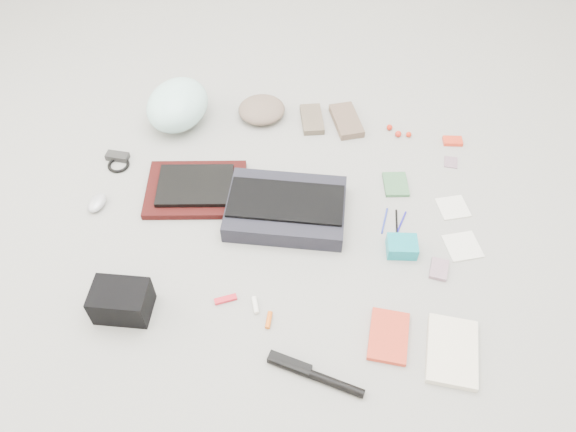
# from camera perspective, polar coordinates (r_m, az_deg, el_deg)

# --- Properties ---
(ground_plane) EXTENTS (4.00, 4.00, 0.00)m
(ground_plane) POSITION_cam_1_polar(r_m,az_deg,el_deg) (2.17, 0.00, -0.84)
(ground_plane) COLOR gray
(messenger_bag) EXTENTS (0.45, 0.32, 0.08)m
(messenger_bag) POSITION_cam_1_polar(r_m,az_deg,el_deg) (2.17, -0.21, 0.78)
(messenger_bag) COLOR black
(messenger_bag) RESTS_ON ground_plane
(bag_flap) EXTENTS (0.44, 0.20, 0.01)m
(bag_flap) POSITION_cam_1_polar(r_m,az_deg,el_deg) (2.14, -0.21, 1.53)
(bag_flap) COLOR black
(bag_flap) RESTS_ON messenger_bag
(laptop_sleeve) EXTENTS (0.43, 0.34, 0.03)m
(laptop_sleeve) POSITION_cam_1_polar(r_m,az_deg,el_deg) (2.30, -9.33, 2.70)
(laptop_sleeve) COLOR black
(laptop_sleeve) RESTS_ON ground_plane
(laptop) EXTENTS (0.32, 0.25, 0.02)m
(laptop) POSITION_cam_1_polar(r_m,az_deg,el_deg) (2.28, -9.41, 3.10)
(laptop) COLOR black
(laptop) RESTS_ON laptop_sleeve
(bike_helmet) EXTENTS (0.33, 0.37, 0.19)m
(bike_helmet) POSITION_cam_1_polar(r_m,az_deg,el_deg) (2.57, -11.16, 11.02)
(bike_helmet) COLOR #B7F2ED
(bike_helmet) RESTS_ON ground_plane
(beanie) EXTENTS (0.26, 0.25, 0.07)m
(beanie) POSITION_cam_1_polar(r_m,az_deg,el_deg) (2.60, -2.70, 10.75)
(beanie) COLOR #6E5B4D
(beanie) RESTS_ON ground_plane
(mitten_left) EXTENTS (0.13, 0.20, 0.03)m
(mitten_left) POSITION_cam_1_polar(r_m,az_deg,el_deg) (2.58, 2.45, 9.79)
(mitten_left) COLOR brown
(mitten_left) RESTS_ON ground_plane
(mitten_right) EXTENTS (0.17, 0.24, 0.03)m
(mitten_right) POSITION_cam_1_polar(r_m,az_deg,el_deg) (2.58, 5.95, 9.61)
(mitten_right) COLOR brown
(mitten_right) RESTS_ON ground_plane
(power_brick) EXTENTS (0.10, 0.05, 0.03)m
(power_brick) POSITION_cam_1_polar(r_m,az_deg,el_deg) (2.51, -16.93, 5.82)
(power_brick) COLOR black
(power_brick) RESTS_ON ground_plane
(cable_coil) EXTENTS (0.12, 0.12, 0.01)m
(cable_coil) POSITION_cam_1_polar(r_m,az_deg,el_deg) (2.48, -16.84, 5.00)
(cable_coil) COLOR black
(cable_coil) RESTS_ON ground_plane
(mouse) EXTENTS (0.08, 0.11, 0.04)m
(mouse) POSITION_cam_1_polar(r_m,az_deg,el_deg) (2.34, -18.82, 1.29)
(mouse) COLOR #A2A3AD
(mouse) RESTS_ON ground_plane
(camera_bag) EXTENTS (0.19, 0.13, 0.12)m
(camera_bag) POSITION_cam_1_polar(r_m,az_deg,el_deg) (1.99, -16.55, -8.29)
(camera_bag) COLOR black
(camera_bag) RESTS_ON ground_plane
(multitool) EXTENTS (0.08, 0.05, 0.01)m
(multitool) POSITION_cam_1_polar(r_m,az_deg,el_deg) (1.98, -6.36, -8.41)
(multitool) COLOR red
(multitool) RESTS_ON ground_plane
(toiletry_tube_white) EXTENTS (0.04, 0.07, 0.02)m
(toiletry_tube_white) POSITION_cam_1_polar(r_m,az_deg,el_deg) (1.96, -3.34, -9.03)
(toiletry_tube_white) COLOR silver
(toiletry_tube_white) RESTS_ON ground_plane
(toiletry_tube_orange) EXTENTS (0.02, 0.06, 0.02)m
(toiletry_tube_orange) POSITION_cam_1_polar(r_m,az_deg,el_deg) (1.93, -1.96, -10.51)
(toiletry_tube_orange) COLOR #D35913
(toiletry_tube_orange) RESTS_ON ground_plane
(u_lock) EXTENTS (0.15, 0.07, 0.03)m
(u_lock) POSITION_cam_1_polar(r_m,az_deg,el_deg) (1.85, 0.17, -14.79)
(u_lock) COLOR black
(u_lock) RESTS_ON ground_plane
(bike_pump) EXTENTS (0.31, 0.11, 0.03)m
(bike_pump) POSITION_cam_1_polar(r_m,az_deg,el_deg) (1.84, 2.90, -15.95)
(bike_pump) COLOR black
(bike_pump) RESTS_ON ground_plane
(book_red) EXTENTS (0.14, 0.20, 0.02)m
(book_red) POSITION_cam_1_polar(r_m,az_deg,el_deg) (1.93, 10.18, -11.93)
(book_red) COLOR red
(book_red) RESTS_ON ground_plane
(book_white) EXTENTS (0.18, 0.25, 0.03)m
(book_white) POSITION_cam_1_polar(r_m,az_deg,el_deg) (1.95, 16.33, -13.05)
(book_white) COLOR beige
(book_white) RESTS_ON ground_plane
(notepad) EXTENTS (0.11, 0.14, 0.01)m
(notepad) POSITION_cam_1_polar(r_m,az_deg,el_deg) (2.34, 10.89, 3.17)
(notepad) COLOR #376540
(notepad) RESTS_ON ground_plane
(pen_blue) EXTENTS (0.03, 0.13, 0.01)m
(pen_blue) POSITION_cam_1_polar(r_m,az_deg,el_deg) (2.21, 9.79, -0.48)
(pen_blue) COLOR #223096
(pen_blue) RESTS_ON ground_plane
(pen_black) EXTENTS (0.01, 0.13, 0.01)m
(pen_black) POSITION_cam_1_polar(r_m,az_deg,el_deg) (2.21, 10.98, -0.72)
(pen_black) COLOR black
(pen_black) RESTS_ON ground_plane
(pen_navy) EXTENTS (0.05, 0.12, 0.01)m
(pen_navy) POSITION_cam_1_polar(r_m,az_deg,el_deg) (2.21, 11.41, -0.73)
(pen_navy) COLOR #18138B
(pen_navy) RESTS_ON ground_plane
(accordion_wallet) EXTENTS (0.12, 0.10, 0.06)m
(accordion_wallet) POSITION_cam_1_polar(r_m,az_deg,el_deg) (2.11, 11.49, -3.06)
(accordion_wallet) COLOR teal
(accordion_wallet) RESTS_ON ground_plane
(card_deck) EXTENTS (0.08, 0.10, 0.02)m
(card_deck) POSITION_cam_1_polar(r_m,az_deg,el_deg) (2.11, 15.09, -5.24)
(card_deck) COLOR gray
(card_deck) RESTS_ON ground_plane
(napkin_top) EXTENTS (0.14, 0.14, 0.01)m
(napkin_top) POSITION_cam_1_polar(r_m,az_deg,el_deg) (2.32, 16.41, 0.83)
(napkin_top) COLOR silver
(napkin_top) RESTS_ON ground_plane
(napkin_bottom) EXTENTS (0.15, 0.15, 0.01)m
(napkin_bottom) POSITION_cam_1_polar(r_m,az_deg,el_deg) (2.20, 17.31, -2.96)
(napkin_bottom) COLOR silver
(napkin_bottom) RESTS_ON ground_plane
(lollipop_a) EXTENTS (0.03, 0.03, 0.03)m
(lollipop_a) POSITION_cam_1_polar(r_m,az_deg,el_deg) (2.58, 10.28, 8.85)
(lollipop_a) COLOR red
(lollipop_a) RESTS_ON ground_plane
(lollipop_b) EXTENTS (0.03, 0.03, 0.03)m
(lollipop_b) POSITION_cam_1_polar(r_m,az_deg,el_deg) (2.55, 11.13, 8.19)
(lollipop_b) COLOR red
(lollipop_b) RESTS_ON ground_plane
(lollipop_c) EXTENTS (0.03, 0.03, 0.02)m
(lollipop_c) POSITION_cam_1_polar(r_m,az_deg,el_deg) (2.56, 12.16, 8.10)
(lollipop_c) COLOR red
(lollipop_c) RESTS_ON ground_plane
(altoids_tin) EXTENTS (0.09, 0.06, 0.02)m
(altoids_tin) POSITION_cam_1_polar(r_m,az_deg,el_deg) (2.58, 16.38, 7.32)
(altoids_tin) COLOR red
(altoids_tin) RESTS_ON ground_plane
(stamp_sheet) EXTENTS (0.06, 0.07, 0.00)m
(stamp_sheet) POSITION_cam_1_polar(r_m,az_deg,el_deg) (2.49, 16.21, 5.27)
(stamp_sheet) COLOR gray
(stamp_sheet) RESTS_ON ground_plane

